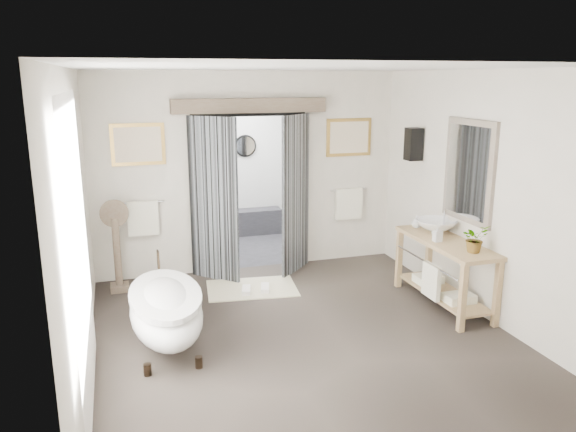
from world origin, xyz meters
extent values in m
plane|color=#453D36|center=(0.00, 0.00, 0.00)|extent=(5.00, 5.00, 0.00)
cube|color=beige|center=(0.00, -2.50, 1.45)|extent=(4.50, 0.02, 2.90)
cube|color=beige|center=(-2.25, 0.00, 1.45)|extent=(0.02, 5.00, 2.90)
cube|color=beige|center=(2.25, 0.00, 1.45)|extent=(0.02, 5.00, 2.90)
cube|color=beige|center=(-1.52, 2.50, 1.45)|extent=(1.45, 0.02, 2.90)
cube|color=beige|center=(1.52, 2.50, 1.45)|extent=(1.45, 0.02, 2.90)
cube|color=beige|center=(0.00, 2.50, 2.60)|extent=(1.60, 0.02, 0.60)
cube|color=silver|center=(0.00, 0.00, 2.90)|extent=(4.50, 5.00, 0.02)
cube|color=white|center=(-2.20, -0.60, 1.35)|extent=(0.02, 2.20, 2.70)
cube|color=gray|center=(2.23, 0.36, 1.70)|extent=(0.05, 0.95, 1.25)
cube|color=silver|center=(2.19, 0.36, 1.70)|extent=(0.01, 0.80, 1.10)
cube|color=black|center=(2.13, 1.55, 1.90)|extent=(0.20, 0.20, 0.45)
sphere|color=#FFCC8C|center=(2.13, 1.55, 1.90)|extent=(0.10, 0.10, 0.10)
cube|color=#242428|center=(0.00, 3.50, 0.01)|extent=(2.20, 2.00, 0.01)
cube|color=silver|center=(0.00, 3.50, 2.50)|extent=(2.20, 2.00, 0.02)
cube|color=white|center=(0.00, 4.50, 1.25)|extent=(2.20, 0.02, 2.50)
cube|color=white|center=(-1.10, 3.50, 1.25)|extent=(0.02, 2.00, 2.50)
cube|color=white|center=(1.10, 3.50, 1.25)|extent=(0.02, 2.00, 2.50)
cube|color=#242428|center=(0.00, 4.32, 0.23)|extent=(2.00, 0.35, 0.45)
cylinder|color=silver|center=(-0.40, 4.47, 1.60)|extent=(0.40, 0.03, 0.40)
cylinder|color=silver|center=(0.40, 4.47, 1.60)|extent=(0.40, 0.03, 0.40)
cube|color=black|center=(-0.80, 2.50, 1.15)|extent=(0.07, 0.10, 2.30)
cube|color=black|center=(0.80, 2.50, 1.15)|extent=(0.07, 0.10, 2.30)
cube|color=black|center=(0.00, 2.50, 2.30)|extent=(1.67, 0.10, 0.07)
cube|color=black|center=(-0.60, 2.15, 1.15)|extent=(0.59, 0.60, 2.30)
cube|color=black|center=(0.60, 2.15, 1.15)|extent=(0.59, 0.60, 2.30)
cube|color=brown|center=(0.00, 2.40, 2.42)|extent=(2.20, 0.20, 0.20)
cube|color=#B48A3D|center=(-1.55, 2.48, 1.92)|extent=(0.72, 0.03, 0.57)
cube|color=beige|center=(-1.55, 2.46, 1.92)|extent=(0.62, 0.01, 0.47)
cube|color=#B48A3D|center=(1.55, 2.48, 1.92)|extent=(0.72, 0.03, 0.57)
cube|color=beige|center=(1.55, 2.46, 1.92)|extent=(0.62, 0.01, 0.47)
cylinder|color=silver|center=(-1.55, 2.44, 1.12)|extent=(0.60, 0.02, 0.02)
cube|color=white|center=(-1.55, 2.42, 0.90)|extent=(0.42, 0.08, 0.48)
cylinder|color=silver|center=(1.55, 2.44, 1.12)|extent=(0.60, 0.02, 0.02)
cube|color=white|center=(1.55, 2.42, 0.90)|extent=(0.42, 0.08, 0.48)
cylinder|color=black|center=(-1.71, -0.31, 0.06)|extent=(0.08, 0.08, 0.12)
cylinder|color=black|center=(-1.21, -0.31, 0.06)|extent=(0.08, 0.08, 0.12)
cylinder|color=black|center=(-1.71, 0.88, 0.06)|extent=(0.08, 0.08, 0.12)
cylinder|color=black|center=(-1.21, 0.88, 0.06)|extent=(0.08, 0.08, 0.12)
ellipsoid|color=white|center=(-1.46, 0.28, 0.39)|extent=(0.75, 1.69, 0.54)
cylinder|color=black|center=(-1.46, 1.06, 0.71)|extent=(0.03, 0.03, 0.22)
cube|color=tan|center=(1.75, -0.38, 0.42)|extent=(0.07, 0.07, 0.85)
cube|color=tan|center=(2.21, -0.38, 0.42)|extent=(0.07, 0.07, 0.85)
cube|color=tan|center=(1.75, 1.10, 0.42)|extent=(0.07, 0.07, 0.85)
cube|color=tan|center=(2.21, 1.10, 0.42)|extent=(0.07, 0.07, 0.85)
cube|color=tan|center=(1.98, 0.36, 0.82)|extent=(0.55, 1.60, 0.05)
cube|color=tan|center=(1.98, 0.36, 0.16)|extent=(0.45, 1.50, 0.03)
cylinder|color=silver|center=(1.71, 0.36, 0.60)|extent=(0.02, 1.40, 0.02)
cube|color=white|center=(1.71, 0.21, 0.40)|extent=(0.06, 0.34, 0.42)
cube|color=white|center=(1.98, 0.01, 0.23)|extent=(0.35, 0.25, 0.10)
cube|color=white|center=(1.98, 0.71, 0.23)|extent=(0.35, 0.25, 0.10)
cube|color=brown|center=(-1.92, 2.08, 0.04)|extent=(0.24, 0.24, 0.09)
cylinder|color=brown|center=(-1.92, 2.08, 0.55)|extent=(0.10, 0.10, 0.93)
cylinder|color=silver|center=(-1.92, 2.10, 1.07)|extent=(0.33, 0.02, 0.33)
cylinder|color=brown|center=(-1.92, 2.09, 1.07)|extent=(0.37, 0.02, 0.37)
cube|color=beige|center=(-0.20, 1.61, 0.01)|extent=(1.29, 0.94, 0.01)
cube|color=white|center=(-0.31, 1.49, 0.04)|extent=(0.18, 0.30, 0.05)
cube|color=white|center=(-0.05, 1.49, 0.04)|extent=(0.18, 0.30, 0.05)
imported|color=white|center=(2.02, 0.69, 0.94)|extent=(0.66, 0.66, 0.18)
imported|color=gray|center=(2.01, -0.14, 1.01)|extent=(0.32, 0.29, 0.33)
imported|color=gray|center=(1.84, 0.35, 0.95)|extent=(0.09, 0.10, 0.21)
imported|color=gray|center=(1.93, 1.01, 0.93)|extent=(0.15, 0.15, 0.16)
camera|label=1|loc=(-1.86, -5.40, 2.81)|focal=35.00mm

